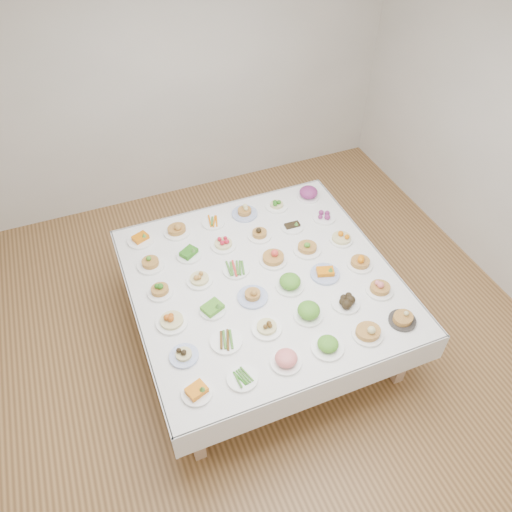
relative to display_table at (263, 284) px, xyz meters
name	(u,v)px	position (x,y,z in m)	size (l,w,h in m)	color
room_envelope	(266,175)	(-0.01, -0.04, 1.15)	(5.02, 5.02, 2.81)	#9F7442
display_table	(263,284)	(0.00, 0.00, 0.00)	(2.17, 2.17, 0.75)	white
dish_0	(197,391)	(-0.83, -0.82, 0.10)	(0.21, 0.21, 0.09)	white
dish_1	(242,378)	(-0.50, -0.84, 0.09)	(0.22, 0.22, 0.05)	white
dish_2	(286,358)	(-0.16, -0.83, 0.13)	(0.23, 0.23, 0.13)	white
dish_3	(328,344)	(0.17, -0.83, 0.12)	(0.24, 0.24, 0.12)	white
dish_4	(369,329)	(0.51, -0.84, 0.14)	(0.23, 0.23, 0.15)	white
dish_5	(403,317)	(0.83, -0.82, 0.12)	(0.21, 0.21, 0.12)	#2E2C29
dish_6	(184,354)	(-0.83, -0.50, 0.11)	(0.21, 0.21, 0.10)	#4C66B2
dish_7	(226,340)	(-0.50, -0.50, 0.09)	(0.25, 0.24, 0.06)	white
dish_8	(267,325)	(-0.18, -0.50, 0.12)	(0.23, 0.23, 0.12)	white
dish_9	(309,310)	(0.17, -0.50, 0.14)	(0.23, 0.23, 0.15)	white
dish_10	(346,300)	(0.50, -0.51, 0.12)	(0.24, 0.24, 0.11)	white
dish_11	(380,286)	(0.83, -0.49, 0.13)	(0.22, 0.22, 0.13)	white
dish_12	(171,318)	(-0.83, -0.17, 0.13)	(0.24, 0.24, 0.14)	white
dish_13	(212,307)	(-0.50, -0.17, 0.11)	(0.21, 0.21, 0.10)	white
dish_14	(253,294)	(-0.16, -0.17, 0.12)	(0.24, 0.24, 0.13)	#4C66B2
dish_15	(290,281)	(0.17, -0.17, 0.14)	(0.26, 0.26, 0.15)	white
dish_16	(325,272)	(0.50, -0.16, 0.11)	(0.24, 0.24, 0.10)	#4C66B2
dish_17	(360,261)	(0.83, -0.17, 0.13)	(0.22, 0.22, 0.13)	white
dish_18	(160,289)	(-0.84, 0.16, 0.12)	(0.21, 0.21, 0.12)	white
dish_19	(199,277)	(-0.50, 0.17, 0.12)	(0.22, 0.22, 0.12)	white
dish_20	(236,269)	(-0.18, 0.17, 0.09)	(0.23, 0.23, 0.06)	white
dish_21	(273,255)	(0.16, 0.16, 0.14)	(0.25, 0.24, 0.15)	white
dish_22	(307,245)	(0.49, 0.16, 0.13)	(0.25, 0.25, 0.14)	white
dish_23	(342,236)	(0.84, 0.16, 0.12)	(0.21, 0.21, 0.12)	white
dish_24	(150,262)	(-0.83, 0.50, 0.12)	(0.23, 0.23, 0.12)	white
dish_25	(189,253)	(-0.49, 0.49, 0.10)	(0.22, 0.22, 0.09)	white
dish_26	(223,242)	(-0.17, 0.50, 0.13)	(0.22, 0.22, 0.12)	white
dish_27	(260,233)	(0.17, 0.49, 0.12)	(0.21, 0.21, 0.12)	white
dish_28	(292,225)	(0.50, 0.49, 0.10)	(0.21, 0.21, 0.08)	white
dish_29	(324,216)	(0.84, 0.50, 0.10)	(0.21, 0.21, 0.09)	white
dish_30	(140,238)	(-0.84, 0.84, 0.10)	(0.24, 0.24, 0.10)	white
dish_31	(176,227)	(-0.51, 0.83, 0.14)	(0.24, 0.24, 0.15)	white
dish_32	(213,222)	(-0.16, 0.83, 0.09)	(0.21, 0.21, 0.05)	white
dish_33	(245,210)	(0.16, 0.84, 0.12)	(0.24, 0.24, 0.13)	#4C66B2
dish_34	(277,203)	(0.49, 0.82, 0.12)	(0.21, 0.21, 0.11)	white
dish_35	(308,193)	(0.84, 0.84, 0.13)	(0.24, 0.24, 0.14)	white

